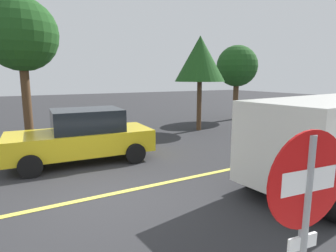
# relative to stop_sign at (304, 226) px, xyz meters

# --- Properties ---
(ground_plane) EXTENTS (80.00, 80.00, 0.00)m
(ground_plane) POSITION_rel_stop_sign_xyz_m (-0.27, 4.81, -1.60)
(ground_plane) COLOR #2D2D30
(lane_marking_centre) EXTENTS (28.00, 0.16, 0.01)m
(lane_marking_centre) POSITION_rel_stop_sign_xyz_m (2.73, 4.81, -1.59)
(lane_marking_centre) COLOR #E0D14C
(stop_sign) EXTENTS (0.76, 0.11, 2.34)m
(stop_sign) POSITION_rel_stop_sign_xyz_m (0.00, 0.00, 0.00)
(stop_sign) COLOR gray
(stop_sign) RESTS_ON ground_plane
(white_van) EXTENTS (5.37, 2.66, 2.20)m
(white_van) POSITION_rel_stop_sign_xyz_m (5.07, 2.67, -0.33)
(white_van) COLOR silver
(white_van) RESTS_ON ground_plane
(car_blue_behind_van) EXTENTS (4.75, 2.55, 1.57)m
(car_blue_behind_van) POSITION_rel_stop_sign_xyz_m (9.53, 6.29, -0.80)
(car_blue_behind_van) COLOR #2D479E
(car_blue_behind_van) RESTS_ON ground_plane
(car_yellow_approaching) EXTENTS (4.51, 2.30, 1.70)m
(car_yellow_approaching) POSITION_rel_stop_sign_xyz_m (0.05, 7.79, -0.75)
(car_yellow_approaching) COLOR gold
(car_yellow_approaching) RESTS_ON ground_plane
(tree_left_verge) EXTENTS (2.84, 2.84, 5.76)m
(tree_left_verge) POSITION_rel_stop_sign_xyz_m (-1.32, 11.48, 2.70)
(tree_left_verge) COLOR #513823
(tree_left_verge) RESTS_ON ground_plane
(tree_centre_verge) EXTENTS (2.57, 2.57, 4.68)m
(tree_centre_verge) POSITION_rel_stop_sign_xyz_m (10.72, 12.31, 1.76)
(tree_centre_verge) COLOR #513823
(tree_centre_verge) RESTS_ON ground_plane
(tree_right_verge) EXTENTS (2.51, 2.51, 4.71)m
(tree_right_verge) POSITION_rel_stop_sign_xyz_m (6.47, 10.37, 1.98)
(tree_right_verge) COLOR #513823
(tree_right_verge) RESTS_ON ground_plane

